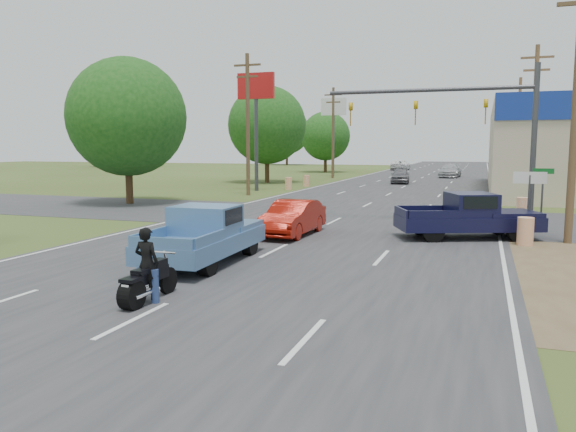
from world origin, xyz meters
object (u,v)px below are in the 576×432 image
at_px(blue_pickup, 206,234).
at_px(distant_car_white, 401,165).
at_px(motorcycle, 146,283).
at_px(distant_car_grey, 400,176).
at_px(rider, 147,267).
at_px(distant_car_silver, 450,171).
at_px(red_convertible, 293,218).
at_px(navy_pickup, 471,216).

xyz_separation_m(blue_pickup, distant_car_white, (-3.99, 70.50, -0.14)).
xyz_separation_m(motorcycle, distant_car_grey, (-0.49, 43.64, 0.25)).
height_order(rider, blue_pickup, blue_pickup).
distance_m(motorcycle, blue_pickup, 4.58).
distance_m(rider, distant_car_silver, 56.42).
relative_size(red_convertible, blue_pickup, 0.79).
xyz_separation_m(blue_pickup, navy_pickup, (7.44, 7.32, 0.01)).
height_order(blue_pickup, distant_car_grey, blue_pickup).
bearing_deg(red_convertible, distant_car_grey, 93.01).
height_order(motorcycle, distant_car_grey, distant_car_grey).
height_order(rider, distant_car_white, rider).
distance_m(motorcycle, rider, 0.35).
xyz_separation_m(red_convertible, motorcycle, (0.03, -10.24, -0.22)).
relative_size(rider, navy_pickup, 0.29).
height_order(distant_car_silver, distant_car_white, distant_car_silver).
distance_m(navy_pickup, distant_car_silver, 44.68).
bearing_deg(rider, distant_car_silver, -92.29).
distance_m(blue_pickup, navy_pickup, 10.43).
bearing_deg(distant_car_silver, motorcycle, -89.71).
xyz_separation_m(rider, distant_car_white, (-4.82, 74.93, -0.07)).
distance_m(blue_pickup, distant_car_white, 70.61).
xyz_separation_m(navy_pickup, distant_car_white, (-11.43, 63.18, -0.14)).
relative_size(red_convertible, rider, 2.58).
bearing_deg(red_convertible, navy_pickup, 15.46).
bearing_deg(rider, distant_car_grey, -88.20).
bearing_deg(distant_car_silver, red_convertible, -90.50).
relative_size(rider, blue_pickup, 0.31).
relative_size(rider, distant_car_silver, 0.30).
bearing_deg(blue_pickup, distant_car_silver, 83.54).
relative_size(red_convertible, distant_car_grey, 0.99).
bearing_deg(distant_car_grey, blue_pickup, -96.38).
height_order(red_convertible, navy_pickup, navy_pickup).
distance_m(rider, blue_pickup, 4.51).
bearing_deg(distant_car_grey, red_convertible, -95.09).
xyz_separation_m(rider, distant_car_silver, (3.39, 56.32, -0.04)).
xyz_separation_m(red_convertible, distant_car_white, (-4.79, 64.74, 0.05)).
bearing_deg(red_convertible, blue_pickup, -95.71).
height_order(red_convertible, motorcycle, red_convertible).
height_order(blue_pickup, distant_car_silver, blue_pickup).
bearing_deg(distant_car_silver, blue_pickup, -90.91).
relative_size(motorcycle, distant_car_grey, 0.49).
bearing_deg(motorcycle, distant_car_grey, 91.80).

